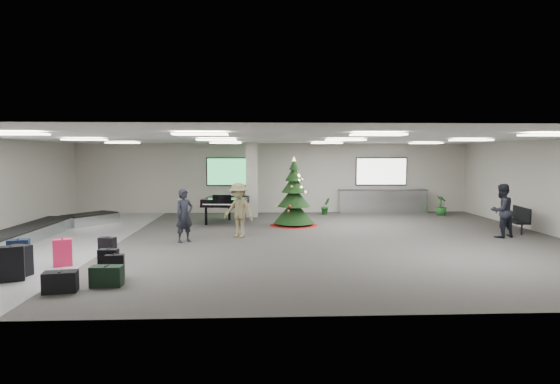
{
  "coord_description": "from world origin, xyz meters",
  "views": [
    {
      "loc": [
        -0.71,
        -14.55,
        2.69
      ],
      "look_at": [
        0.0,
        1.0,
        1.44
      ],
      "focal_mm": 30.0,
      "sensor_mm": 36.0,
      "label": 1
    }
  ],
  "objects_px": {
    "traveler_a": "(184,216)",
    "potted_plant_right": "(441,205)",
    "baggage_carousel": "(26,236)",
    "pink_suitcase": "(63,253)",
    "bench": "(518,218)",
    "grand_piano": "(225,202)",
    "service_counter": "(383,201)",
    "christmas_tree": "(294,202)",
    "traveler_bench": "(501,211)",
    "potted_plant_left": "(326,206)",
    "traveler_b": "(239,210)"
  },
  "relations": [
    {
      "from": "traveler_a",
      "to": "potted_plant_right",
      "type": "distance_m",
      "value": 11.91
    },
    {
      "from": "baggage_carousel",
      "to": "pink_suitcase",
      "type": "distance_m",
      "value": 3.97
    },
    {
      "from": "bench",
      "to": "grand_piano",
      "type": "bearing_deg",
      "value": 172.5
    },
    {
      "from": "service_counter",
      "to": "traveler_a",
      "type": "relative_size",
      "value": 2.48
    },
    {
      "from": "pink_suitcase",
      "to": "bench",
      "type": "bearing_deg",
      "value": -2.89
    },
    {
      "from": "service_counter",
      "to": "traveler_a",
      "type": "distance_m",
      "value": 10.54
    },
    {
      "from": "christmas_tree",
      "to": "baggage_carousel",
      "type": "bearing_deg",
      "value": -159.9
    },
    {
      "from": "pink_suitcase",
      "to": "potted_plant_right",
      "type": "bearing_deg",
      "value": 14.32
    },
    {
      "from": "traveler_bench",
      "to": "potted_plant_left",
      "type": "relative_size",
      "value": 2.27
    },
    {
      "from": "service_counter",
      "to": "bench",
      "type": "distance_m",
      "value": 6.43
    },
    {
      "from": "baggage_carousel",
      "to": "pink_suitcase",
      "type": "bearing_deg",
      "value": -52.59
    },
    {
      "from": "pink_suitcase",
      "to": "potted_plant_right",
      "type": "relative_size",
      "value": 0.78
    },
    {
      "from": "grand_piano",
      "to": "traveler_b",
      "type": "distance_m",
      "value": 3.29
    },
    {
      "from": "grand_piano",
      "to": "traveler_a",
      "type": "height_order",
      "value": "traveler_a"
    },
    {
      "from": "bench",
      "to": "potted_plant_right",
      "type": "relative_size",
      "value": 1.65
    },
    {
      "from": "pink_suitcase",
      "to": "traveler_b",
      "type": "xyz_separation_m",
      "value": [
        4.07,
        3.83,
        0.55
      ]
    },
    {
      "from": "baggage_carousel",
      "to": "potted_plant_right",
      "type": "relative_size",
      "value": 11.07
    },
    {
      "from": "traveler_bench",
      "to": "baggage_carousel",
      "type": "bearing_deg",
      "value": -20.32
    },
    {
      "from": "christmas_tree",
      "to": "potted_plant_right",
      "type": "relative_size",
      "value": 2.98
    },
    {
      "from": "pink_suitcase",
      "to": "grand_piano",
      "type": "relative_size",
      "value": 0.31
    },
    {
      "from": "potted_plant_left",
      "to": "baggage_carousel",
      "type": "bearing_deg",
      "value": -148.57
    },
    {
      "from": "service_counter",
      "to": "potted_plant_right",
      "type": "bearing_deg",
      "value": -22.91
    },
    {
      "from": "potted_plant_right",
      "to": "potted_plant_left",
      "type": "bearing_deg",
      "value": 174.96
    },
    {
      "from": "traveler_a",
      "to": "grand_piano",
      "type": "bearing_deg",
      "value": 34.58
    },
    {
      "from": "christmas_tree",
      "to": "potted_plant_left",
      "type": "relative_size",
      "value": 3.4
    },
    {
      "from": "service_counter",
      "to": "potted_plant_right",
      "type": "height_order",
      "value": "service_counter"
    },
    {
      "from": "service_counter",
      "to": "traveler_bench",
      "type": "xyz_separation_m",
      "value": [
        2.14,
        -6.53,
        0.33
      ]
    },
    {
      "from": "pink_suitcase",
      "to": "traveler_a",
      "type": "relative_size",
      "value": 0.42
    },
    {
      "from": "service_counter",
      "to": "traveler_bench",
      "type": "relative_size",
      "value": 2.32
    },
    {
      "from": "traveler_bench",
      "to": "potted_plant_left",
      "type": "height_order",
      "value": "traveler_bench"
    },
    {
      "from": "grand_piano",
      "to": "traveler_bench",
      "type": "xyz_separation_m",
      "value": [
        9.16,
        -3.7,
        0.04
      ]
    },
    {
      "from": "bench",
      "to": "potted_plant_right",
      "type": "bearing_deg",
      "value": 108.37
    },
    {
      "from": "traveler_a",
      "to": "potted_plant_left",
      "type": "bearing_deg",
      "value": 8.23
    },
    {
      "from": "pink_suitcase",
      "to": "potted_plant_left",
      "type": "height_order",
      "value": "potted_plant_left"
    },
    {
      "from": "traveler_bench",
      "to": "potted_plant_right",
      "type": "relative_size",
      "value": 1.99
    },
    {
      "from": "baggage_carousel",
      "to": "grand_piano",
      "type": "height_order",
      "value": "grand_piano"
    },
    {
      "from": "christmas_tree",
      "to": "potted_plant_right",
      "type": "height_order",
      "value": "christmas_tree"
    },
    {
      "from": "baggage_carousel",
      "to": "bench",
      "type": "height_order",
      "value": "bench"
    },
    {
      "from": "baggage_carousel",
      "to": "potted_plant_left",
      "type": "height_order",
      "value": "potted_plant_left"
    },
    {
      "from": "traveler_bench",
      "to": "grand_piano",
      "type": "bearing_deg",
      "value": -43.08
    },
    {
      "from": "grand_piano",
      "to": "service_counter",
      "type": "bearing_deg",
      "value": 29.26
    },
    {
      "from": "christmas_tree",
      "to": "traveler_bench",
      "type": "distance_m",
      "value": 7.13
    },
    {
      "from": "potted_plant_right",
      "to": "pink_suitcase",
      "type": "bearing_deg",
      "value": -145.22
    },
    {
      "from": "baggage_carousel",
      "to": "christmas_tree",
      "type": "bearing_deg",
      "value": 20.1
    },
    {
      "from": "grand_piano",
      "to": "traveler_bench",
      "type": "bearing_deg",
      "value": -14.66
    },
    {
      "from": "bench",
      "to": "baggage_carousel",
      "type": "bearing_deg",
      "value": -168.46
    },
    {
      "from": "traveler_b",
      "to": "potted_plant_right",
      "type": "distance_m",
      "value": 10.09
    },
    {
      "from": "christmas_tree",
      "to": "traveler_a",
      "type": "xyz_separation_m",
      "value": [
        -3.61,
        -3.23,
        -0.08
      ]
    },
    {
      "from": "traveler_b",
      "to": "pink_suitcase",
      "type": "bearing_deg",
      "value": -103.97
    },
    {
      "from": "baggage_carousel",
      "to": "bench",
      "type": "bearing_deg",
      "value": 4.19
    }
  ]
}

